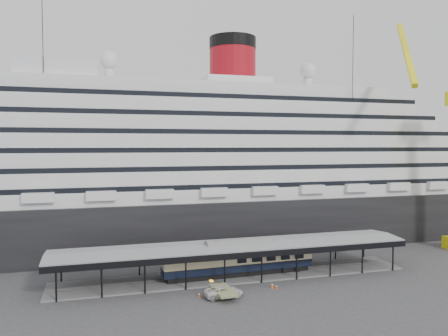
{
  "coord_description": "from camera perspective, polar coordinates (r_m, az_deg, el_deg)",
  "views": [
    {
      "loc": [
        -20.53,
        -59.44,
        20.65
      ],
      "look_at": [
        -0.93,
        8.0,
        16.97
      ],
      "focal_mm": 35.0,
      "sensor_mm": 36.0,
      "label": 1
    }
  ],
  "objects": [
    {
      "name": "cruise_ship",
      "position": [
        93.75,
        -3.52,
        1.59
      ],
      "size": [
        130.0,
        30.0,
        43.9
      ],
      "color": "black",
      "rests_on": "ground"
    },
    {
      "name": "ground",
      "position": [
        66.18,
        2.8,
        -15.18
      ],
      "size": [
        200.0,
        200.0,
        0.0
      ],
      "primitive_type": "plane",
      "color": "#373739",
      "rests_on": "ground"
    },
    {
      "name": "traffic_cone_left",
      "position": [
        61.82,
        -3.27,
        -16.19
      ],
      "size": [
        0.37,
        0.37,
        0.66
      ],
      "rotation": [
        0.0,
        0.0,
        0.11
      ],
      "color": "#F45A0D",
      "rests_on": "ground"
    },
    {
      "name": "traffic_cone_right",
      "position": [
        65.3,
        6.87,
        -15.14
      ],
      "size": [
        0.39,
        0.39,
        0.69
      ],
      "rotation": [
        0.0,
        0.0,
        -0.12
      ],
      "color": "#E5460C",
      "rests_on": "ground"
    },
    {
      "name": "platform_canopy",
      "position": [
        70.06,
        1.45,
        -12.13
      ],
      "size": [
        56.0,
        9.18,
        5.3
      ],
      "color": "slate",
      "rests_on": "ground"
    },
    {
      "name": "port_truck",
      "position": [
        61.57,
        -0.06,
        -15.87
      ],
      "size": [
        5.43,
        2.72,
        1.48
      ],
      "primitive_type": "imported",
      "rotation": [
        0.0,
        0.0,
        1.62
      ],
      "color": "silver",
      "rests_on": "ground"
    },
    {
      "name": "traffic_cone_mid",
      "position": [
        65.66,
        6.33,
        -14.97
      ],
      "size": [
        0.46,
        0.46,
        0.83
      ],
      "rotation": [
        0.0,
        0.0,
        0.09
      ],
      "color": "#DB560C",
      "rests_on": "ground"
    },
    {
      "name": "pullman_carriage",
      "position": [
        70.11,
        1.94,
        -11.69
      ],
      "size": [
        24.35,
        3.94,
        23.82
      ],
      "rotation": [
        0.0,
        0.0,
        0.03
      ],
      "color": "black",
      "rests_on": "ground"
    }
  ]
}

